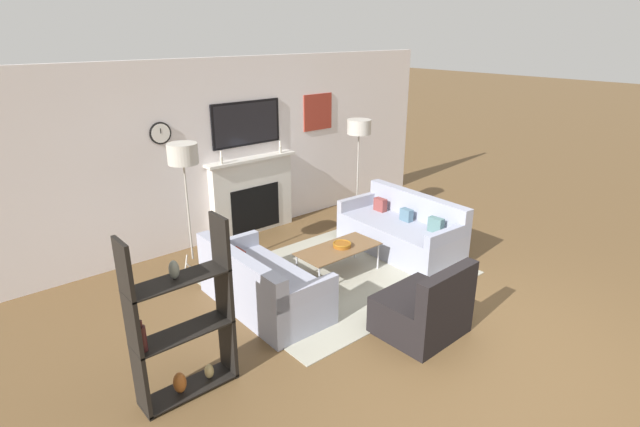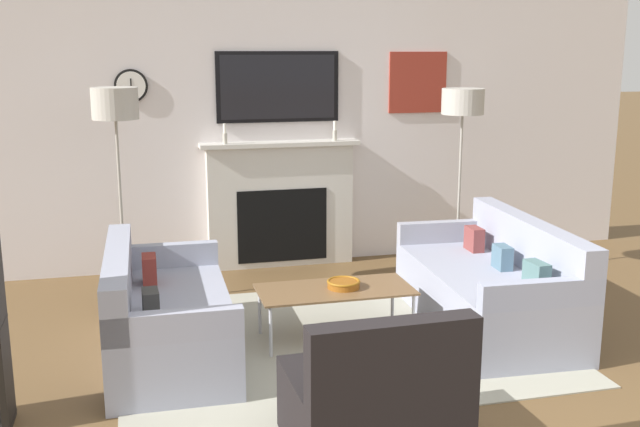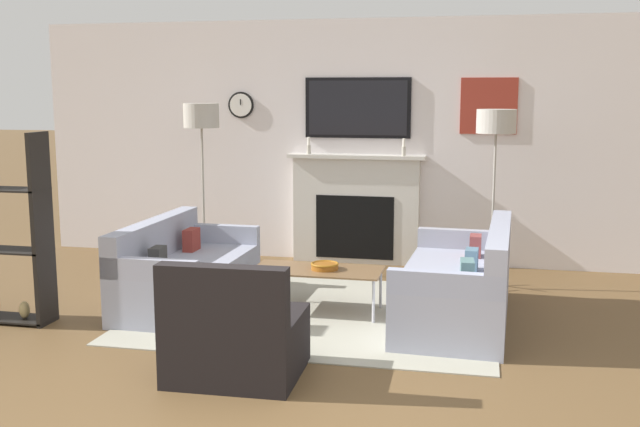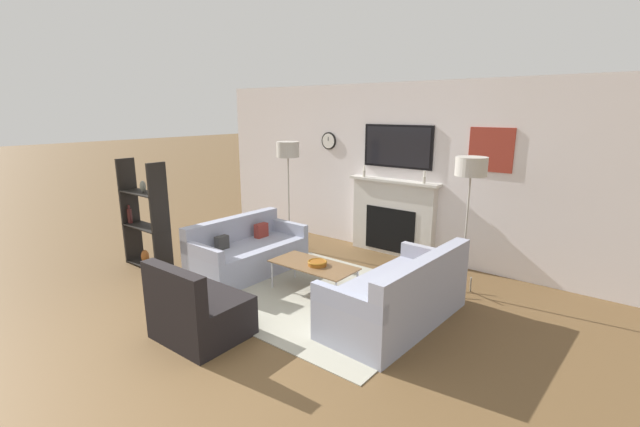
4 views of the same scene
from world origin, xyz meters
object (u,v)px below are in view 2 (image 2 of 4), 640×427
armchair (374,405)px  floor_lamp_right (463,105)px  couch_left (163,319)px  coffee_table (335,292)px  couch_right (491,289)px  decorative_bowl (344,284)px  floor_lamp_left (115,108)px

armchair → floor_lamp_right: 3.49m
couch_left → coffee_table: (1.23, 0.02, 0.09)m
couch_left → coffee_table: couch_left is taller
coffee_table → couch_left: bearing=-179.0°
couch_right → decorative_bowl: couch_right is taller
couch_right → couch_left: bearing=179.9°
armchair → floor_lamp_left: floor_lamp_left is taller
couch_right → armchair: armchair is taller
decorative_bowl → floor_lamp_right: (1.42, 1.17, 1.17)m
couch_left → couch_right: bearing=-0.1°
decorative_bowl → couch_right: bearing=-1.2°
couch_right → floor_lamp_right: 1.78m
floor_lamp_left → couch_right: bearing=-23.7°
armchair → decorative_bowl: (0.28, 1.58, 0.15)m
couch_left → armchair: size_ratio=1.92×
decorative_bowl → floor_lamp_right: 2.18m
couch_right → floor_lamp_left: (-2.71, 1.19, 1.34)m
decorative_bowl → floor_lamp_left: floor_lamp_left is taller
floor_lamp_left → floor_lamp_right: 2.97m
decorative_bowl → coffee_table: bearing=179.5°
floor_lamp_left → couch_left: bearing=-77.6°
couch_left → floor_lamp_left: 1.82m
couch_left → floor_lamp_right: bearing=23.7°
coffee_table → decorative_bowl: 0.08m
couch_right → decorative_bowl: size_ratio=7.62×
couch_left → decorative_bowl: 1.30m
armchair → coffee_table: armchair is taller
couch_left → coffee_table: bearing=1.0°
couch_right → floor_lamp_left: size_ratio=1.03×
armchair → couch_right: bearing=47.1°
couch_right → floor_lamp_right: floor_lamp_right is taller
couch_right → armchair: bearing=-132.9°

